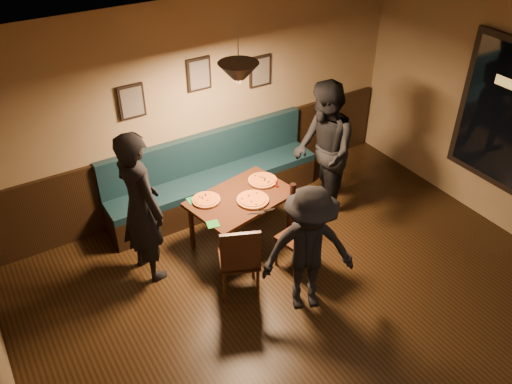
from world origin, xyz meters
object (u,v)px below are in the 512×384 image
Objects in this scene: diner_front at (309,251)px; soda_glass at (293,190)px; diner_left at (141,207)px; chair_near_right at (297,237)px; tabasco_bottle at (276,183)px; dining_table at (241,219)px; diner_right at (324,152)px; chair_near_left at (239,257)px; booth_bench at (214,175)px.

soda_glass is at bearing 86.13° from diner_front.
diner_front is at bearing -149.80° from diner_left.
tabasco_bottle is at bearing 64.05° from chair_near_right.
dining_table is 1.39m from diner_front.
diner_right is 1.76m from diner_front.
tabasco_bottle is at bearing 107.53° from soda_glass.
chair_near_right is 0.47× the size of diner_right.
dining_table is 1.27× the size of chair_near_left.
booth_bench is at bearing 74.41° from dining_table.
dining_table is at bearing 114.88° from diner_front.
chair_near_right is at bearing -130.80° from diner_left.
chair_near_left is 6.06× the size of soda_glass.
diner_front is 13.01× the size of tabasco_bottle.
booth_bench is 1.96× the size of diner_front.
diner_right is (0.91, 0.74, 0.50)m from chair_near_right.
tabasco_bottle is (0.17, 0.71, 0.29)m from chair_near_right.
diner_left is 11.63× the size of soda_glass.
diner_right is at bearing 70.58° from diner_front.
tabasco_bottle is (0.48, -0.05, 0.39)m from dining_table.
diner_front is 1.34m from tabasco_bottle.
diner_right is 11.66× the size of soda_glass.
soda_glass is (1.03, 0.46, 0.26)m from chair_near_left.
diner_front is (1.28, -1.40, -0.17)m from diner_left.
chair_near_right is at bearing -81.04° from booth_bench.
booth_bench is at bearing 86.60° from chair_near_right.
dining_table is at bearing 100.02° from chair_near_right.
tabasco_bottle is (0.42, -0.89, 0.23)m from booth_bench.
chair_near_left is at bearing 155.14° from diner_front.
booth_bench reaches higher than soda_glass.
dining_table is 0.81× the size of diner_front.
chair_near_right reaches higher than soda_glass.
diner_right is (1.17, -0.86, 0.44)m from booth_bench.
booth_bench is 1.68m from chair_near_left.
diner_right is (1.70, 0.73, 0.45)m from chair_near_left.
diner_front is (-0.26, -0.56, 0.33)m from chair_near_right.
booth_bench is 1.56m from diner_left.
dining_table is at bearing -105.99° from diner_left.
soda_glass is at bearing 49.41° from chair_near_right.
chair_near_right is at bearing -29.03° from diner_right.
booth_bench is 3.42× the size of chair_near_right.
dining_table is 0.76m from soda_glass.
chair_near_left is 1.12× the size of chair_near_right.
diner_left is at bearing 155.08° from diner_front.
tabasco_bottle is (0.44, 1.27, -0.04)m from diner_front.
chair_near_right reaches higher than tabasco_bottle.
diner_right is at bearing -36.35° from booth_bench.
diner_right reaches higher than booth_bench.
diner_left is at bearing -149.50° from booth_bench.
diner_front is at bearing -90.30° from booth_bench.
chair_near_left is (-0.47, -0.75, 0.16)m from dining_table.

